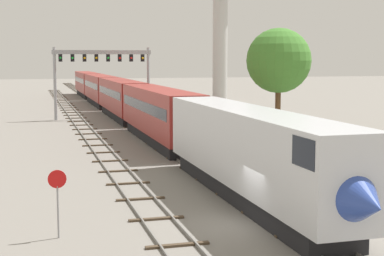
{
  "coord_description": "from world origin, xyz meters",
  "views": [
    {
      "loc": [
        -8.97,
        -23.75,
        7.4
      ],
      "look_at": [
        1.0,
        12.0,
        3.0
      ],
      "focal_mm": 54.52,
      "sensor_mm": 36.0,
      "label": 1
    }
  ],
  "objects_px": {
    "passenger_train": "(120,97)",
    "stop_sign": "(58,194)",
    "signal_gantry": "(102,66)",
    "trackside_tree_left": "(279,61)"
  },
  "relations": [
    {
      "from": "passenger_train",
      "to": "stop_sign",
      "type": "distance_m",
      "value": 49.94
    },
    {
      "from": "signal_gantry",
      "to": "passenger_train",
      "type": "bearing_deg",
      "value": 17.31
    },
    {
      "from": "passenger_train",
      "to": "trackside_tree_left",
      "type": "distance_m",
      "value": 23.4
    },
    {
      "from": "trackside_tree_left",
      "to": "signal_gantry",
      "type": "bearing_deg",
      "value": 130.57
    },
    {
      "from": "signal_gantry",
      "to": "stop_sign",
      "type": "height_order",
      "value": "signal_gantry"
    },
    {
      "from": "passenger_train",
      "to": "trackside_tree_left",
      "type": "height_order",
      "value": "trackside_tree_left"
    },
    {
      "from": "passenger_train",
      "to": "signal_gantry",
      "type": "relative_size",
      "value": 9.18
    },
    {
      "from": "passenger_train",
      "to": "trackside_tree_left",
      "type": "bearing_deg",
      "value": -54.84
    },
    {
      "from": "stop_sign",
      "to": "trackside_tree_left",
      "type": "bearing_deg",
      "value": 52.43
    },
    {
      "from": "passenger_train",
      "to": "signal_gantry",
      "type": "distance_m",
      "value": 4.59
    }
  ]
}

